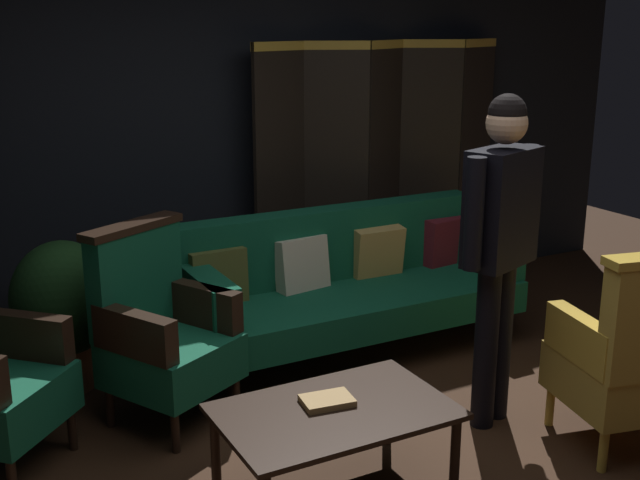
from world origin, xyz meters
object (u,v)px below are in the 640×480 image
(armchair_gilt_accent, at_px, (632,355))
(armchair_wing_right, at_px, (161,331))
(standing_figure, at_px, (500,232))
(potted_plant, at_px, (64,305))
(folding_screen, at_px, (384,168))
(coffee_table, at_px, (335,419))
(velvet_couch, at_px, (348,280))
(book_tan_leather, at_px, (327,401))

(armchair_gilt_accent, distance_m, armchair_wing_right, 2.34)
(standing_figure, relative_size, potted_plant, 1.96)
(armchair_gilt_accent, relative_size, armchair_wing_right, 1.00)
(folding_screen, xyz_separation_m, coffee_table, (-1.61, -2.16, -0.61))
(armchair_wing_right, xyz_separation_m, potted_plant, (-0.37, 0.61, 0.01))
(velvet_couch, height_order, book_tan_leather, velvet_couch)
(armchair_wing_right, relative_size, book_tan_leather, 4.71)
(folding_screen, height_order, standing_figure, folding_screen)
(armchair_wing_right, bearing_deg, velvet_couch, 14.90)
(armchair_wing_right, height_order, book_tan_leather, armchair_wing_right)
(armchair_wing_right, xyz_separation_m, standing_figure, (1.49, -0.83, 0.54))
(velvet_couch, height_order, potted_plant, velvet_couch)
(velvet_couch, relative_size, coffee_table, 2.12)
(armchair_gilt_accent, distance_m, book_tan_leather, 1.51)
(armchair_wing_right, bearing_deg, potted_plant, 121.58)
(potted_plant, bearing_deg, standing_figure, -37.61)
(standing_figure, bearing_deg, coffee_table, -168.23)
(velvet_couch, relative_size, armchair_wing_right, 2.04)
(armchair_gilt_accent, bearing_deg, velvet_couch, 108.69)
(folding_screen, distance_m, velvet_couch, 1.19)
(armchair_gilt_accent, bearing_deg, armchair_wing_right, 144.31)
(potted_plant, xyz_separation_m, book_tan_leather, (0.81, -1.60, -0.07))
(potted_plant, bearing_deg, armchair_wing_right, -58.42)
(coffee_table, bearing_deg, standing_figure, 11.77)
(folding_screen, bearing_deg, coffee_table, -126.70)
(velvet_couch, distance_m, potted_plant, 1.71)
(armchair_wing_right, bearing_deg, book_tan_leather, -66.35)
(standing_figure, distance_m, book_tan_leather, 1.22)
(coffee_table, xyz_separation_m, standing_figure, (1.05, 0.22, 0.65))
(armchair_gilt_accent, xyz_separation_m, book_tan_leather, (-1.46, 0.37, -0.06))
(book_tan_leather, bearing_deg, standing_figure, 8.69)
(standing_figure, bearing_deg, potted_plant, 142.39)
(coffee_table, distance_m, potted_plant, 1.85)
(armchair_gilt_accent, distance_m, potted_plant, 3.00)
(velvet_couch, bearing_deg, potted_plant, 171.43)
(folding_screen, height_order, book_tan_leather, folding_screen)
(armchair_gilt_accent, xyz_separation_m, armchair_wing_right, (-1.90, 1.36, 0.00))
(folding_screen, distance_m, potted_plant, 2.53)
(armchair_gilt_accent, bearing_deg, standing_figure, 127.23)
(folding_screen, bearing_deg, velvet_couch, -134.01)
(velvet_couch, height_order, coffee_table, velvet_couch)
(armchair_gilt_accent, xyz_separation_m, potted_plant, (-2.27, 1.97, 0.01))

